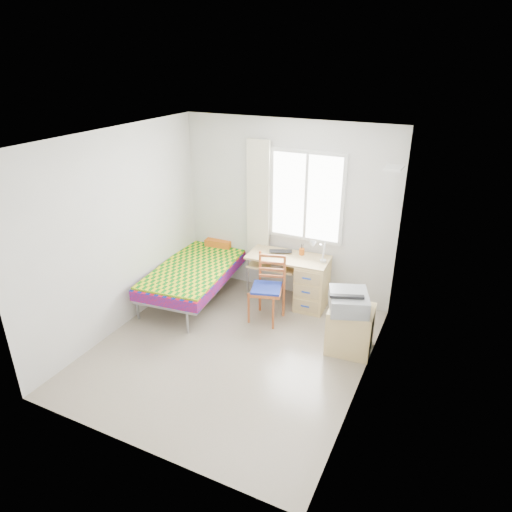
{
  "coord_description": "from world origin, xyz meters",
  "views": [
    {
      "loc": [
        2.32,
        -4.14,
        3.4
      ],
      "look_at": [
        0.08,
        0.55,
        1.08
      ],
      "focal_mm": 32.0,
      "sensor_mm": 36.0,
      "label": 1
    }
  ],
  "objects": [
    {
      "name": "chair",
      "position": [
        0.11,
        0.89,
        0.53
      ],
      "size": [
        0.5,
        0.5,
        0.94
      ],
      "rotation": [
        0.0,
        0.0,
        0.29
      ],
      "color": "#973A1D",
      "rests_on": "floor"
    },
    {
      "name": "ceiling",
      "position": [
        0.0,
        0.0,
        2.6
      ],
      "size": [
        3.5,
        3.5,
        0.0
      ],
      "primitive_type": "plane",
      "rotation": [
        3.14,
        0.0,
        0.0
      ],
      "color": "white",
      "rests_on": "wall_back"
    },
    {
      "name": "pen_cup",
      "position": [
        0.32,
        1.58,
        0.78
      ],
      "size": [
        0.09,
        0.09,
        0.09
      ],
      "primitive_type": "cylinder",
      "rotation": [
        0.0,
        0.0,
        0.28
      ],
      "color": "orange",
      "rests_on": "desk"
    },
    {
      "name": "bed",
      "position": [
        -1.1,
        1.12,
        0.45
      ],
      "size": [
        1.22,
        2.24,
        0.93
      ],
      "rotation": [
        0.0,
        0.0,
        0.1
      ],
      "color": "gray",
      "rests_on": "floor"
    },
    {
      "name": "task_lamp",
      "position": [
        0.62,
        1.36,
        0.96
      ],
      "size": [
        0.21,
        0.31,
        0.37
      ],
      "rotation": [
        0.0,
        0.0,
        -0.24
      ],
      "color": "white",
      "rests_on": "desk"
    },
    {
      "name": "desk",
      "position": [
        0.48,
        1.43,
        0.4
      ],
      "size": [
        1.2,
        0.6,
        0.73
      ],
      "rotation": [
        0.0,
        0.0,
        0.06
      ],
      "color": "tan",
      "rests_on": "floor"
    },
    {
      "name": "wall_left",
      "position": [
        -1.6,
        0.0,
        1.3
      ],
      "size": [
        0.0,
        3.5,
        3.5
      ],
      "primitive_type": "plane",
      "rotation": [
        1.57,
        0.0,
        1.57
      ],
      "color": "silver",
      "rests_on": "ground"
    },
    {
      "name": "curtain",
      "position": [
        -0.42,
        1.68,
        1.45
      ],
      "size": [
        0.35,
        0.05,
        1.7
      ],
      "primitive_type": "cube",
      "color": "white",
      "rests_on": "wall_back"
    },
    {
      "name": "book",
      "position": [
        -0.06,
        1.41,
        0.59
      ],
      "size": [
        0.21,
        0.26,
        0.02
      ],
      "primitive_type": "imported",
      "rotation": [
        0.0,
        0.0,
        0.16
      ],
      "color": "gray",
      "rests_on": "desk"
    },
    {
      "name": "cabinet",
      "position": [
        1.32,
        0.64,
        0.29
      ],
      "size": [
        0.59,
        0.53,
        0.59
      ],
      "rotation": [
        0.0,
        0.0,
        0.09
      ],
      "color": "tan",
      "rests_on": "floor"
    },
    {
      "name": "laptop",
      "position": [
        0.04,
        1.47,
        0.74
      ],
      "size": [
        0.39,
        0.32,
        0.03
      ],
      "primitive_type": "imported",
      "rotation": [
        0.0,
        0.0,
        0.38
      ],
      "color": "black",
      "rests_on": "desk"
    },
    {
      "name": "wall_back",
      "position": [
        0.0,
        1.75,
        1.3
      ],
      "size": [
        3.2,
        0.0,
        3.2
      ],
      "primitive_type": "plane",
      "rotation": [
        1.57,
        0.0,
        0.0
      ],
      "color": "silver",
      "rests_on": "ground"
    },
    {
      "name": "floor",
      "position": [
        0.0,
        0.0,
        0.0
      ],
      "size": [
        3.5,
        3.5,
        0.0
      ],
      "primitive_type": "plane",
      "color": "#BCAD93",
      "rests_on": "ground"
    },
    {
      "name": "printer",
      "position": [
        1.28,
        0.6,
        0.7
      ],
      "size": [
        0.59,
        0.64,
        0.22
      ],
      "rotation": [
        0.0,
        0.0,
        0.35
      ],
      "color": "gray",
      "rests_on": "cabinet"
    },
    {
      "name": "wall_right",
      "position": [
        1.6,
        0.0,
        1.3
      ],
      "size": [
        0.0,
        3.5,
        3.5
      ],
      "primitive_type": "plane",
      "rotation": [
        1.57,
        0.0,
        -1.57
      ],
      "color": "silver",
      "rests_on": "ground"
    },
    {
      "name": "floating_shelf",
      "position": [
        1.49,
        1.4,
        2.15
      ],
      "size": [
        0.2,
        0.32,
        0.03
      ],
      "primitive_type": "cube",
      "color": "white",
      "rests_on": "wall_right"
    },
    {
      "name": "window",
      "position": [
        0.3,
        1.73,
        1.55
      ],
      "size": [
        1.1,
        0.04,
        1.3
      ],
      "color": "white",
      "rests_on": "wall_back"
    }
  ]
}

